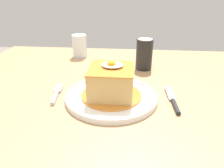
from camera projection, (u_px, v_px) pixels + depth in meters
name	position (u px, v px, depth m)	size (l,w,h in m)	color
dining_table	(131.00, 116.00, 0.73)	(1.34, 1.00, 0.73)	#A87F56
main_plate	(111.00, 96.00, 0.64)	(0.28, 0.28, 0.02)	white
sandwich_meal	(111.00, 82.00, 0.63)	(0.18, 0.18, 0.11)	orange
fork	(56.00, 94.00, 0.66)	(0.04, 0.14, 0.01)	silver
knife	(174.00, 102.00, 0.62)	(0.02, 0.17, 0.01)	#262628
soda_can	(144.00, 54.00, 0.85)	(0.07, 0.07, 0.12)	black
drinking_glass	(80.00, 47.00, 1.01)	(0.07, 0.07, 0.10)	gold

